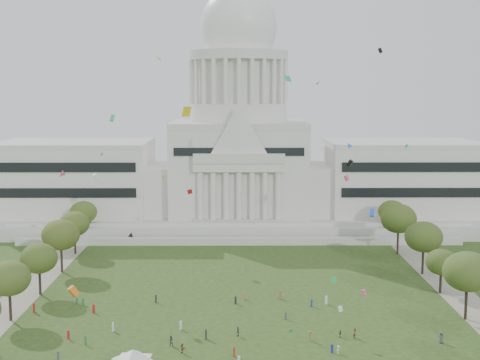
{
  "coord_description": "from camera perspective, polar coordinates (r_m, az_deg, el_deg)",
  "views": [
    {
      "loc": [
        -0.98,
        -108.71,
        44.73
      ],
      "look_at": [
        0.0,
        45.0,
        24.0
      ],
      "focal_mm": 50.0,
      "sensor_mm": 36.0,
      "label": 1
    }
  ],
  "objects": [
    {
      "name": "path_left",
      "position": [
        153.13,
        -18.5,
        -9.7
      ],
      "size": [
        8.0,
        160.0,
        0.04
      ],
      "primitive_type": "cube",
      "color": "gray",
      "rests_on": "ground"
    },
    {
      "name": "row_tree_l_2",
      "position": [
        138.32,
        -19.12,
        -7.93
      ],
      "size": [
        8.42,
        8.42,
        11.97
      ],
      "color": "black",
      "rests_on": "ground"
    },
    {
      "name": "kite_swarm",
      "position": [
        118.03,
        2.77,
        -1.09
      ],
      "size": [
        80.25,
        100.9,
        62.52
      ],
      "color": "green",
      "rests_on": "ground"
    },
    {
      "name": "row_tree_r_4",
      "position": [
        168.96,
        15.4,
        -4.71
      ],
      "size": [
        9.19,
        9.19,
        13.06
      ],
      "color": "black",
      "rests_on": "ground"
    },
    {
      "name": "distant_crowd",
      "position": [
        131.58,
        -5.58,
        -11.83
      ],
      "size": [
        60.52,
        37.65,
        1.92
      ],
      "color": "#26262B",
      "rests_on": "ground"
    },
    {
      "name": "person_9",
      "position": [
        118.82,
        8.39,
        -14.13
      ],
      "size": [
        0.93,
        1.08,
        1.49
      ],
      "primitive_type": "imported",
      "rotation": [
        0.0,
        0.0,
        1.01
      ],
      "color": "silver",
      "rests_on": "ground"
    },
    {
      "name": "person_8",
      "position": [
        121.66,
        -5.93,
        -13.48
      ],
      "size": [
        0.94,
        0.65,
        1.81
      ],
      "primitive_type": "imported",
      "rotation": [
        0.0,
        0.0,
        3.27
      ],
      "color": "#4C4C51",
      "rests_on": "ground"
    },
    {
      "name": "person_0",
      "position": [
        127.17,
        16.8,
        -12.76
      ],
      "size": [
        1.19,
        1.09,
        2.05
      ],
      "primitive_type": "imported",
      "rotation": [
        0.0,
        0.0,
        5.71
      ],
      "color": "#4C4C51",
      "rests_on": "ground"
    },
    {
      "name": "row_tree_l_3",
      "position": [
        153.41,
        -16.78,
        -6.43
      ],
      "size": [
        8.12,
        8.12,
        11.55
      ],
      "color": "black",
      "rests_on": "ground"
    },
    {
      "name": "path_right",
      "position": [
        153.74,
        18.5,
        -9.63
      ],
      "size": [
        8.0,
        160.0,
        0.04
      ],
      "primitive_type": "cube",
      "color": "gray",
      "rests_on": "ground"
    },
    {
      "name": "person_2",
      "position": [
        126.0,
        9.8,
        -12.77
      ],
      "size": [
        1.07,
        0.95,
        1.87
      ],
      "primitive_type": "imported",
      "rotation": [
        0.0,
        0.0,
        0.54
      ],
      "color": "olive",
      "rests_on": "ground"
    },
    {
      "name": "row_tree_l_5",
      "position": [
        188.61,
        -13.95,
        -3.65
      ],
      "size": [
        8.33,
        8.33,
        11.85
      ],
      "color": "black",
      "rests_on": "ground"
    },
    {
      "name": "capitol",
      "position": [
        223.43,
        -0.11,
        1.92
      ],
      "size": [
        160.0,
        64.5,
        91.3
      ],
      "color": "beige",
      "rests_on": "ground"
    },
    {
      "name": "ground",
      "position": [
        117.55,
        0.14,
        -14.68
      ],
      "size": [
        400.0,
        400.0,
        0.0
      ],
      "primitive_type": "plane",
      "color": "#2A4218",
      "rests_on": "ground"
    },
    {
      "name": "person_3",
      "position": [
        123.81,
        6.0,
        -13.08
      ],
      "size": [
        0.84,
        1.3,
        1.87
      ],
      "primitive_type": "imported",
      "rotation": [
        0.0,
        0.0,
        4.9
      ],
      "color": "olive",
      "rests_on": "ground"
    },
    {
      "name": "person_10",
      "position": [
        126.14,
        8.54,
        -12.84
      ],
      "size": [
        0.54,
        0.86,
        1.37
      ],
      "primitive_type": "imported",
      "rotation": [
        0.0,
        0.0,
        1.44
      ],
      "color": "#26262B",
      "rests_on": "ground"
    },
    {
      "name": "row_tree_r_2",
      "position": [
        138.49,
        18.84,
        -7.41
      ],
      "size": [
        9.55,
        9.55,
        13.58
      ],
      "color": "black",
      "rests_on": "ground"
    },
    {
      "name": "event_tent",
      "position": [
        110.83,
        -9.14,
        -14.48
      ],
      "size": [
        7.95,
        7.95,
        4.0
      ],
      "color": "#4C4C4C",
      "rests_on": "ground"
    },
    {
      "name": "row_tree_r_6",
      "position": [
        205.57,
        12.85,
        -2.66
      ],
      "size": [
        8.42,
        8.42,
        11.97
      ],
      "color": "black",
      "rests_on": "ground"
    },
    {
      "name": "row_tree_l_6",
      "position": [
        206.34,
        -13.22,
        -2.7
      ],
      "size": [
        8.19,
        8.19,
        11.64
      ],
      "color": "black",
      "rests_on": "ground"
    },
    {
      "name": "person_4",
      "position": [
        125.19,
        -0.18,
        -12.81
      ],
      "size": [
        0.83,
        1.18,
        1.82
      ],
      "primitive_type": "imported",
      "rotation": [
        0.0,
        0.0,
        4.46
      ],
      "color": "#4C4C51",
      "rests_on": "ground"
    },
    {
      "name": "row_tree_r_5",
      "position": [
        187.6,
        13.37,
        -3.22
      ],
      "size": [
        9.82,
        9.82,
        13.96
      ],
      "color": "black",
      "rests_on": "ground"
    },
    {
      "name": "row_tree_r_3",
      "position": [
        154.86,
        16.81,
        -6.73
      ],
      "size": [
        7.01,
        7.01,
        9.98
      ],
      "color": "black",
      "rests_on": "ground"
    },
    {
      "name": "person_5",
      "position": [
        118.23,
        -4.95,
        -14.1
      ],
      "size": [
        1.57,
        1.74,
        1.82
      ],
      "primitive_type": "imported",
      "rotation": [
        0.0,
        0.0,
        2.24
      ],
      "color": "olive",
      "rests_on": "ground"
    },
    {
      "name": "row_tree_l_4",
      "position": [
        170.49,
        -15.05,
        -4.55
      ],
      "size": [
        9.29,
        9.29,
        13.21
      ],
      "color": "black",
      "rests_on": "ground"
    }
  ]
}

